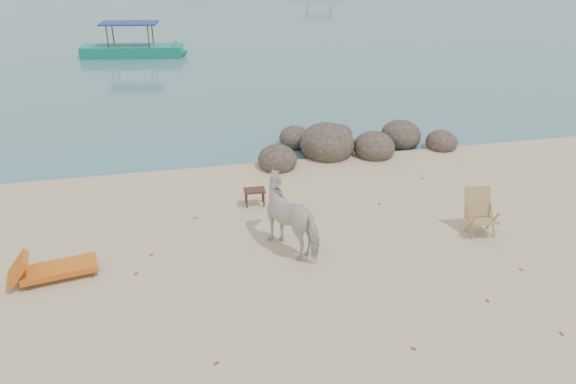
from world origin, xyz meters
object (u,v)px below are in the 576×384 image
lounge_chair (59,266)px  deck_chair (483,215)px  boulders (348,144)px  boat_near (129,28)px  cow (294,216)px  side_table (255,198)px

lounge_chair → deck_chair: (9.33, -0.19, 0.24)m
boulders → boat_near: 16.55m
boat_near → cow: bearing=-68.1°
boulders → cow: size_ratio=3.47×
boulders → lounge_chair: size_ratio=3.48×
boulders → cow: bearing=-119.0°
boat_near → side_table: bearing=-68.5°
deck_chair → boat_near: (-8.64, 20.41, 0.89)m
side_table → lounge_chair: (-4.40, -2.31, 0.06)m
deck_chair → boat_near: 22.18m
boulders → deck_chair: size_ratio=6.19×
boulders → side_table: 4.55m
cow → deck_chair: bearing=143.2°
boulders → side_table: bearing=-138.5°
boulders → lounge_chair: (-7.81, -5.32, 0.04)m
boulders → side_table: boulders is taller
lounge_chair → deck_chair: bearing=-11.3°
boulders → lounge_chair: 9.46m
deck_chair → lounge_chair: bearing=-175.0°
lounge_chair → deck_chair: size_ratio=1.78×
boulders → boat_near: (-7.12, 14.89, 1.18)m
cow → boat_near: bearing=-109.9°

